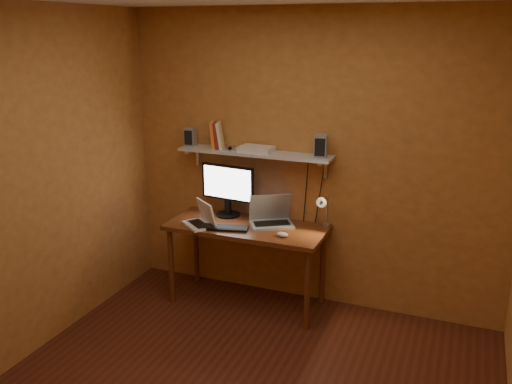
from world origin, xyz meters
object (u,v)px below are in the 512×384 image
at_px(mouse, 282,234).
at_px(shelf_camera, 230,148).
at_px(speaker_right, 321,146).
at_px(router, 257,149).
at_px(speaker_left, 190,137).
at_px(keyboard, 225,228).
at_px(monitor, 228,188).
at_px(netbook, 202,219).
at_px(desk_lamp, 324,207).
at_px(laptop, 271,216).
at_px(desk, 247,234).
at_px(wall_shelf, 255,153).

xyz_separation_m(mouse, shelf_camera, (-0.59, 0.27, 0.63)).
height_order(speaker_right, shelf_camera, speaker_right).
xyz_separation_m(speaker_right, router, (-0.58, -0.00, -0.07)).
bearing_deg(speaker_left, keyboard, -39.56).
height_order(keyboard, speaker_left, speaker_left).
bearing_deg(monitor, keyboard, -63.67).
height_order(netbook, shelf_camera, shelf_camera).
bearing_deg(router, mouse, -42.09).
distance_m(keyboard, desk_lamp, 0.87).
bearing_deg(speaker_left, router, -5.41).
distance_m(laptop, speaker_left, 1.05).
bearing_deg(desk_lamp, desk, -169.19).
bearing_deg(speaker_left, shelf_camera, -13.16).
bearing_deg(netbook, desk, 58.96).
xyz_separation_m(wall_shelf, speaker_right, (0.60, -0.00, 0.11)).
bearing_deg(keyboard, shelf_camera, 90.34).
relative_size(laptop, shelf_camera, 4.87).
bearing_deg(monitor, speaker_right, 6.67).
height_order(laptop, keyboard, laptop).
bearing_deg(shelf_camera, speaker_right, 4.06).
bearing_deg(netbook, mouse, 37.74).
bearing_deg(wall_shelf, laptop, -23.22).
bearing_deg(router, speaker_right, 0.26).
bearing_deg(wall_shelf, router, -15.71).
height_order(mouse, speaker_left, speaker_left).
distance_m(keyboard, speaker_right, 1.08).
bearing_deg(speaker_right, laptop, -177.09).
bearing_deg(desk, keyboard, -131.87).
xyz_separation_m(desk, keyboard, (-0.14, -0.15, 0.10)).
bearing_deg(desk, speaker_left, 162.56).
bearing_deg(keyboard, laptop, 26.21).
xyz_separation_m(desk_lamp, router, (-0.64, 0.06, 0.44)).
xyz_separation_m(desk, router, (0.02, 0.19, 0.73)).
distance_m(wall_shelf, router, 0.05).
bearing_deg(desk, router, 83.76).
height_order(netbook, keyboard, netbook).
xyz_separation_m(monitor, speaker_right, (0.86, 0.01, 0.45)).
bearing_deg(keyboard, netbook, 163.75).
xyz_separation_m(monitor, keyboard, (0.12, -0.34, -0.26)).
bearing_deg(monitor, shelf_camera, -35.74).
distance_m(shelf_camera, router, 0.24).
height_order(netbook, speaker_left, speaker_left).
bearing_deg(wall_shelf, keyboard, -111.63).
height_order(laptop, netbook, laptop).
bearing_deg(shelf_camera, monitor, 138.20).
relative_size(desk_lamp, shelf_camera, 4.07).
bearing_deg(speaker_left, netbook, -55.56).
height_order(monitor, keyboard, monitor).
xyz_separation_m(laptop, speaker_right, (0.41, 0.08, 0.65)).
distance_m(speaker_left, shelf_camera, 0.44).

